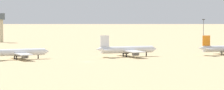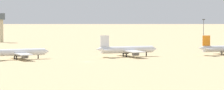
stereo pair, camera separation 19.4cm
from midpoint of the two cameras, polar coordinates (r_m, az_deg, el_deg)
The scene contains 5 objects.
ground at distance 283.83m, azimuth -2.24°, elevation -1.48°, with size 4000.00×4000.00×0.00m, color tan.
parked_jet_white_3 at distance 298.79m, azimuth -8.30°, elevation -0.64°, with size 30.35×25.82×10.04m.
parked_jet_white_4 at distance 312.19m, azimuth 1.31°, elevation -0.42°, with size 31.98×27.10×10.56m.
control_tower at distance 455.97m, azimuth -9.71°, elevation 1.77°, with size 5.20×5.20×20.23m.
light_pole_west at distance 415.89m, azimuth 8.05°, elevation 1.29°, with size 1.80×0.50×16.64m.
Camera 2 is at (-61.13, -276.22, 22.95)m, focal length 104.14 mm.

